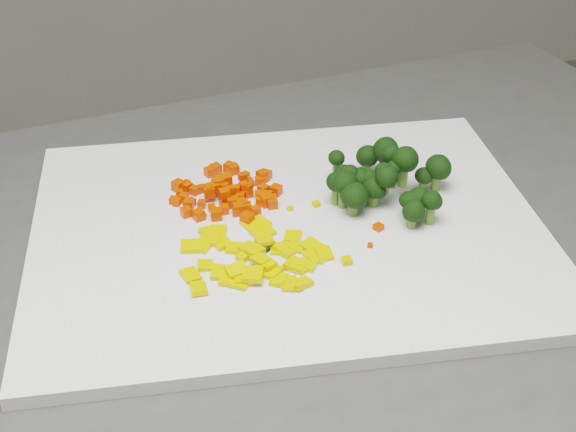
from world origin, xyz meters
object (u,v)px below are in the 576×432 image
object	(u,v)px
carrot_pile	(226,184)
pepper_pile	(256,254)
broccoli_pile	(394,168)
cutting_board	(288,230)

from	to	relation	value
carrot_pile	pepper_pile	world-z (taller)	carrot_pile
broccoli_pile	cutting_board	bearing A→B (deg)	-170.99
carrot_pile	pepper_pile	bearing A→B (deg)	-91.30
broccoli_pile	pepper_pile	bearing A→B (deg)	-158.16
cutting_board	pepper_pile	size ratio (longest dim) A/B	3.88
cutting_board	carrot_pile	size ratio (longest dim) A/B	4.50
pepper_pile	cutting_board	bearing A→B (deg)	45.58
carrot_pile	pepper_pile	size ratio (longest dim) A/B	0.86
broccoli_pile	carrot_pile	bearing A→B (deg)	163.22
cutting_board	pepper_pile	bearing A→B (deg)	-134.42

